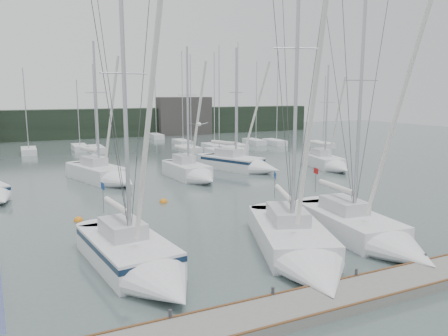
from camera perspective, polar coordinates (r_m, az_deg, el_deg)
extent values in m
plane|color=#4C5D5B|center=(21.32, 5.24, -11.78)|extent=(160.00, 160.00, 0.00)
cube|color=#62625E|center=(17.49, 13.91, -16.37)|extent=(24.00, 2.00, 0.40)
cube|color=black|center=(79.86, -17.97, 5.53)|extent=(90.00, 4.00, 5.00)
cube|color=#3B3836|center=(82.13, -5.19, 6.77)|extent=(10.00, 3.00, 7.00)
cube|color=silver|center=(54.98, -0.85, 2.01)|extent=(1.80, 4.50, 0.90)
cylinder|color=#A9ABB1|center=(54.02, -0.65, 9.10)|extent=(0.12, 0.12, 12.68)
cube|color=silver|center=(66.91, 3.97, 3.39)|extent=(1.80, 4.50, 0.90)
cylinder|color=#A9ABB1|center=(66.07, 4.25, 8.72)|extent=(0.12, 0.12, 11.55)
cube|color=silver|center=(66.62, 6.64, 3.32)|extent=(1.80, 4.50, 0.90)
cylinder|color=#A9ABB1|center=(65.77, 6.99, 9.30)|extent=(0.12, 0.12, 12.99)
cube|color=silver|center=(56.65, 1.31, 2.24)|extent=(1.80, 4.50, 0.90)
cylinder|color=#A9ABB1|center=(55.76, 1.56, 7.42)|extent=(0.12, 0.12, 9.38)
cube|color=silver|center=(62.89, -18.33, 2.50)|extent=(1.80, 4.50, 0.90)
cylinder|color=#A9ABB1|center=(62.00, -18.52, 6.85)|extent=(0.12, 0.12, 8.69)
cube|color=silver|center=(58.34, -4.47, 2.44)|extent=(1.80, 4.50, 0.90)
cylinder|color=#A9ABB1|center=(57.40, -4.38, 8.69)|extent=(0.12, 0.12, 11.83)
cube|color=silver|center=(61.63, -24.14, 2.00)|extent=(1.80, 4.50, 0.90)
cylinder|color=#A9ABB1|center=(60.71, -24.49, 7.07)|extent=(0.12, 0.12, 10.06)
cube|color=silver|center=(76.28, -8.93, 4.09)|extent=(1.80, 4.50, 0.90)
cylinder|color=#A9ABB1|center=(75.43, -8.97, 9.60)|extent=(0.12, 0.12, 13.76)
cube|color=silver|center=(60.51, -16.36, 2.33)|extent=(1.80, 4.50, 0.90)
cylinder|color=#A9ABB1|center=(59.58, -16.55, 7.77)|extent=(0.12, 0.12, 10.61)
cube|color=silver|center=(66.12, -5.52, 3.29)|extent=(1.80, 4.50, 0.90)
cylinder|color=#A9ABB1|center=(65.23, -5.47, 9.30)|extent=(0.12, 0.12, 12.95)
cube|color=silver|center=(64.59, 12.52, 2.95)|extent=(1.80, 4.50, 0.90)
cylinder|color=#A9ABB1|center=(63.80, 12.97, 7.44)|extent=(0.12, 0.12, 9.28)
cube|color=silver|center=(61.16, 1.55, 2.80)|extent=(1.80, 4.50, 0.90)
cylinder|color=#A9ABB1|center=(60.25, 1.79, 9.65)|extent=(0.12, 0.12, 13.68)
cube|color=silver|center=(60.47, -1.45, 2.72)|extent=(1.80, 4.50, 0.90)
cylinder|color=#A9ABB1|center=(59.55, -1.28, 9.00)|extent=(0.12, 0.12, 12.33)
cube|color=silver|center=(21.08, -12.51, -10.90)|extent=(3.73, 6.60, 1.53)
cone|color=silver|center=(17.25, -7.18, -15.58)|extent=(3.28, 3.04, 2.96)
cube|color=#B9B9BD|center=(21.17, -13.11, -7.62)|extent=(1.93, 2.70, 0.71)
cylinder|color=#A9ABB1|center=(19.33, -12.82, 8.31)|extent=(0.18, 0.18, 12.37)
cylinder|color=silver|center=(21.60, -13.86, -4.77)|extent=(0.67, 3.08, 0.29)
cube|color=#0F2139|center=(20.91, -12.57, -9.59)|extent=(3.75, 6.62, 0.26)
cube|color=navy|center=(23.42, -15.57, -2.30)|extent=(0.09, 0.55, 0.37)
cube|color=silver|center=(23.12, 8.53, -8.92)|extent=(5.52, 8.03, 1.49)
cone|color=silver|center=(18.38, 12.51, -14.12)|extent=(4.07, 4.07, 3.17)
cube|color=#B9B9BD|center=(23.26, 8.31, -5.99)|extent=(2.66, 3.38, 0.69)
cylinder|color=#A9ABB1|center=(21.40, 9.42, 11.32)|extent=(0.18, 0.18, 14.50)
cylinder|color=silver|center=(23.96, 7.82, -3.30)|extent=(1.50, 3.49, 0.28)
cube|color=navy|center=(26.16, 6.67, -0.94)|extent=(0.20, 0.51, 0.36)
cube|color=silver|center=(25.70, 15.92, -7.27)|extent=(3.63, 7.06, 1.49)
cone|color=silver|center=(22.15, 23.29, -10.50)|extent=(3.25, 3.20, 2.97)
cube|color=#B9B9BD|center=(25.80, 15.39, -4.67)|extent=(1.90, 2.87, 0.69)
cylinder|color=#A9ABB1|center=(24.23, 17.35, 8.03)|extent=(0.18, 0.18, 12.14)
cylinder|color=silver|center=(26.29, 14.41, -2.36)|extent=(0.61, 3.33, 0.28)
cube|color=#A01615|center=(28.03, 11.92, -0.38)|extent=(0.07, 0.53, 0.36)
cone|color=silver|center=(34.53, -27.24, -3.69)|extent=(2.88, 2.82, 2.29)
cube|color=silver|center=(41.09, -16.21, -0.85)|extent=(4.64, 6.95, 1.66)
cone|color=silver|center=(37.15, -12.94, -1.81)|extent=(3.49, 3.48, 2.76)
cube|color=#B9B9BD|center=(41.38, -16.65, 0.91)|extent=(2.25, 2.91, 0.77)
cylinder|color=#A9ABB1|center=(40.04, -16.34, 7.88)|extent=(0.20, 0.20, 10.84)
cylinder|color=silver|center=(41.89, -17.17, 2.36)|extent=(1.28, 3.07, 0.31)
cube|color=silver|center=(40.74, -4.88, -0.58)|extent=(3.12, 5.59, 1.66)
cone|color=silver|center=(37.36, -2.34, -1.50)|extent=(2.85, 2.53, 2.66)
cube|color=#B9B9BD|center=(41.03, -5.23, 1.22)|extent=(1.64, 2.27, 0.77)
cylinder|color=#A9ABB1|center=(39.74, -4.76, 7.99)|extent=(0.20, 0.20, 10.50)
cylinder|color=silver|center=(41.36, -5.56, 2.67)|extent=(0.54, 2.64, 0.31)
cube|color=silver|center=(45.16, 1.10, 0.48)|extent=(5.21, 6.90, 1.65)
cone|color=silver|center=(42.52, 5.79, -0.16)|extent=(3.73, 3.64, 2.87)
cube|color=#B9B9BD|center=(45.32, 0.57, 2.07)|extent=(2.48, 2.94, 0.77)
cylinder|color=#A9ABB1|center=(44.29, 1.58, 8.43)|extent=(0.20, 0.20, 10.86)
cylinder|color=silver|center=(45.65, -0.11, 3.38)|extent=(1.55, 2.91, 0.31)
cube|color=#0F2139|center=(45.07, 1.10, 1.17)|extent=(5.24, 6.92, 0.28)
cube|color=silver|center=(47.65, 12.80, 0.67)|extent=(3.46, 5.86, 1.49)
cone|color=silver|center=(44.25, 15.10, -0.12)|extent=(2.88, 2.78, 2.48)
cube|color=#B9B9BD|center=(47.93, 12.58, 2.05)|extent=(1.75, 2.41, 0.69)
cylinder|color=#A9ABB1|center=(46.77, 13.27, 7.21)|extent=(0.18, 0.18, 9.43)
cylinder|color=silver|center=(48.35, 12.30, 3.19)|extent=(0.78, 2.69, 0.28)
sphere|color=orange|center=(31.94, -7.91, -4.46)|extent=(0.58, 0.58, 0.58)
sphere|color=orange|center=(28.64, -18.48, -6.57)|extent=(0.56, 0.56, 0.56)
ellipsoid|color=white|center=(21.66, -3.29, 5.73)|extent=(0.22, 0.42, 0.19)
cube|color=gray|center=(21.57, -3.95, 5.76)|extent=(0.42, 0.15, 0.10)
cube|color=gray|center=(21.75, -2.64, 5.81)|extent=(0.42, 0.15, 0.10)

